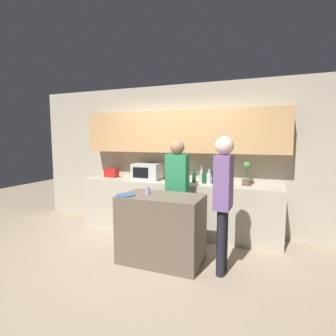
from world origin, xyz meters
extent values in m
plane|color=gray|center=(0.00, 0.00, 0.00)|extent=(14.00, 14.00, 0.00)
cube|color=#B2A893|center=(0.00, 1.74, 1.35)|extent=(6.40, 0.08, 2.70)
cube|color=tan|center=(0.00, 1.54, 1.83)|extent=(3.74, 0.32, 0.75)
cube|color=#B7AD99|center=(0.00, 1.39, 0.47)|extent=(3.60, 0.62, 0.93)
cube|color=brown|center=(0.19, 0.22, 0.47)|extent=(1.12, 0.66, 0.93)
cube|color=#B7BABC|center=(-0.61, 1.44, 1.08)|extent=(0.52, 0.38, 0.30)
cube|color=black|center=(-0.66, 1.25, 1.08)|extent=(0.31, 0.01, 0.19)
cube|color=#B21E19|center=(-1.41, 1.44, 1.02)|extent=(0.26, 0.16, 0.18)
cube|color=black|center=(-1.46, 1.44, 1.11)|extent=(0.02, 0.11, 0.01)
cube|color=black|center=(-1.36, 1.44, 1.11)|extent=(0.02, 0.11, 0.01)
cylinder|color=brown|center=(1.20, 1.44, 0.98)|extent=(0.14, 0.14, 0.10)
cylinder|color=#38662D|center=(1.20, 1.44, 1.12)|extent=(0.01, 0.01, 0.18)
sphere|color=#3D7A38|center=(1.20, 1.44, 1.26)|extent=(0.13, 0.13, 0.13)
cylinder|color=#194723|center=(0.32, 1.40, 1.02)|extent=(0.07, 0.07, 0.17)
cylinder|color=#194723|center=(0.32, 1.40, 1.13)|extent=(0.02, 0.02, 0.07)
cylinder|color=silver|center=(0.43, 1.50, 1.03)|extent=(0.07, 0.07, 0.20)
cylinder|color=silver|center=(0.43, 1.50, 1.17)|extent=(0.02, 0.02, 0.08)
cylinder|color=#194723|center=(0.50, 1.39, 1.01)|extent=(0.08, 0.08, 0.16)
cylinder|color=#194723|center=(0.50, 1.39, 1.12)|extent=(0.03, 0.03, 0.06)
cylinder|color=silver|center=(0.58, 1.40, 1.02)|extent=(0.08, 0.08, 0.18)
cylinder|color=silver|center=(0.58, 1.40, 1.15)|extent=(0.03, 0.03, 0.07)
cylinder|color=black|center=(0.66, 1.47, 1.04)|extent=(0.08, 0.08, 0.22)
cylinder|color=black|center=(0.66, 1.47, 1.20)|extent=(0.03, 0.03, 0.09)
cylinder|color=#2D5684|center=(-0.25, 0.04, 0.94)|extent=(0.26, 0.26, 0.01)
cylinder|color=#949CDA|center=(-0.02, 0.22, 0.98)|extent=(0.07, 0.07, 0.10)
cylinder|color=black|center=(1.03, 0.12, 0.42)|extent=(0.11, 0.11, 0.84)
cylinder|color=black|center=(1.03, 0.28, 0.42)|extent=(0.11, 0.11, 0.84)
cube|color=slate|center=(1.03, 0.20, 1.17)|extent=(0.20, 0.35, 0.66)
sphere|color=beige|center=(1.03, 0.20, 1.61)|extent=(0.23, 0.23, 0.23)
cylinder|color=black|center=(0.29, 0.81, 0.41)|extent=(0.11, 0.11, 0.81)
cylinder|color=black|center=(0.13, 0.81, 0.41)|extent=(0.11, 0.11, 0.81)
cube|color=#28814F|center=(0.21, 0.81, 1.14)|extent=(0.35, 0.20, 0.64)
sphere|color=#9E7051|center=(0.21, 0.81, 1.57)|extent=(0.22, 0.22, 0.22)
camera|label=1|loc=(1.55, -3.00, 1.70)|focal=28.00mm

